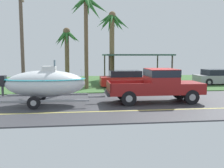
% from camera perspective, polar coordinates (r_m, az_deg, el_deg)
% --- Properties ---
extents(ground, '(36.00, 22.00, 0.11)m').
position_cam_1_polar(ground, '(22.59, 3.28, -0.30)').
color(ground, '#38383D').
extents(pickup_truck_towing, '(5.49, 2.00, 1.89)m').
position_cam_1_polar(pickup_truck_towing, '(14.68, 10.68, 0.04)').
color(pickup_truck_towing, maroon).
rests_on(pickup_truck_towing, ground).
extents(boat_on_trailer, '(5.57, 2.41, 2.40)m').
position_cam_1_polar(boat_on_trailer, '(14.10, -14.63, 0.12)').
color(boat_on_trailer, gray).
rests_on(boat_on_trailer, ground).
extents(parked_sedan_near, '(4.37, 1.90, 1.38)m').
position_cam_1_polar(parked_sedan_near, '(24.78, 22.80, 1.39)').
color(parked_sedan_near, '#99999E').
rests_on(parked_sedan_near, ground).
extents(parked_sedan_far, '(4.50, 1.95, 1.38)m').
position_cam_1_polar(parked_sedan_far, '(21.19, 3.33, 1.11)').
color(parked_sedan_far, '#B21E19').
rests_on(parked_sedan_far, ground).
extents(carport_awning, '(6.25, 4.96, 2.73)m').
position_cam_1_polar(carport_awning, '(25.29, 5.36, 6.34)').
color(carport_awning, '#4C4238').
rests_on(carport_awning, ground).
extents(palm_tree_near_left, '(3.09, 3.69, 7.10)m').
position_cam_1_polar(palm_tree_near_left, '(19.96, -5.44, 15.31)').
color(palm_tree_near_left, brown).
rests_on(palm_tree_near_left, ground).
extents(palm_tree_near_right, '(3.38, 3.07, 7.25)m').
position_cam_1_polar(palm_tree_near_right, '(28.86, -0.15, 12.11)').
color(palm_tree_near_right, brown).
rests_on(palm_tree_near_right, ground).
extents(palm_tree_mid, '(2.75, 2.57, 5.31)m').
position_cam_1_polar(palm_tree_mid, '(25.83, -10.02, 9.11)').
color(palm_tree_mid, brown).
rests_on(palm_tree_mid, ground).
extents(palm_tree_far_left, '(3.16, 3.44, 6.75)m').
position_cam_1_polar(palm_tree_far_left, '(24.85, 0.01, 12.04)').
color(palm_tree_far_left, brown).
rests_on(palm_tree_far_left, ground).
extents(utility_pole, '(0.24, 1.80, 7.03)m').
position_cam_1_polar(utility_pole, '(18.82, -19.40, 9.17)').
color(utility_pole, brown).
rests_on(utility_pole, ground).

